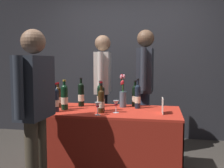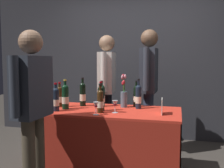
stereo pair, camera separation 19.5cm
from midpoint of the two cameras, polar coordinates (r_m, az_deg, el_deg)
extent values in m
cube|color=#2D2D33|center=(4.52, 2.62, 5.46)|extent=(5.31, 0.12, 2.70)
cube|color=red|center=(2.96, -1.89, -6.04)|extent=(1.55, 0.79, 0.02)
cube|color=#A32519|center=(2.70, -3.72, -15.56)|extent=(1.55, 0.01, 0.74)
cube|color=#A32519|center=(3.42, -0.43, -11.06)|extent=(1.55, 0.01, 0.74)
cube|color=#A32519|center=(3.31, -15.25, -11.84)|extent=(0.01, 0.79, 0.74)
cube|color=#A32519|center=(3.00, 13.02, -13.59)|extent=(0.01, 0.79, 0.74)
cylinder|color=black|center=(3.22, -8.60, -2.67)|extent=(0.07, 0.07, 0.26)
sphere|color=black|center=(3.20, -8.63, -0.40)|extent=(0.07, 0.07, 0.07)
cylinder|color=black|center=(3.20, -8.64, 0.34)|extent=(0.03, 0.03, 0.08)
cylinder|color=black|center=(3.19, -8.66, 1.25)|extent=(0.03, 0.03, 0.02)
cylinder|color=beige|center=(3.22, -8.60, -3.03)|extent=(0.08, 0.08, 0.08)
cylinder|color=#38230F|center=(3.18, -13.60, -3.17)|extent=(0.07, 0.07, 0.22)
sphere|color=#38230F|center=(3.17, -13.64, -1.20)|extent=(0.06, 0.06, 0.06)
cylinder|color=#38230F|center=(3.16, -13.65, -0.59)|extent=(0.03, 0.03, 0.07)
cylinder|color=maroon|center=(3.16, -13.67, 0.19)|extent=(0.03, 0.03, 0.02)
cylinder|color=beige|center=(3.18, -13.59, -3.48)|extent=(0.07, 0.07, 0.07)
cylinder|color=black|center=(3.17, -4.35, -2.97)|extent=(0.08, 0.08, 0.23)
sphere|color=black|center=(3.16, -4.37, -0.91)|extent=(0.08, 0.08, 0.08)
cylinder|color=black|center=(3.16, -4.37, -0.25)|extent=(0.03, 0.03, 0.07)
cylinder|color=black|center=(3.15, -4.38, 0.58)|extent=(0.04, 0.04, 0.02)
cylinder|color=beige|center=(3.18, -4.35, -3.30)|extent=(0.08, 0.08, 0.07)
cylinder|color=#38230F|center=(2.79, -4.42, -4.23)|extent=(0.07, 0.07, 0.22)
sphere|color=#38230F|center=(2.77, -4.43, -2.01)|extent=(0.07, 0.07, 0.07)
cylinder|color=#38230F|center=(2.77, -4.44, -1.17)|extent=(0.03, 0.03, 0.08)
cylinder|color=black|center=(2.76, -4.44, -0.14)|extent=(0.03, 0.03, 0.02)
cylinder|color=beige|center=(2.79, -4.41, -4.58)|extent=(0.07, 0.07, 0.07)
cylinder|color=black|center=(2.89, -4.34, -3.64)|extent=(0.08, 0.08, 0.24)
sphere|color=black|center=(2.87, -4.35, -1.25)|extent=(0.08, 0.08, 0.08)
cylinder|color=black|center=(2.87, -4.36, -0.53)|extent=(0.03, 0.03, 0.07)
cylinder|color=maroon|center=(2.86, -4.36, 0.38)|extent=(0.03, 0.03, 0.02)
cylinder|color=beige|center=(2.89, -4.33, -4.02)|extent=(0.08, 0.08, 0.08)
cylinder|color=#192333|center=(2.93, -14.31, -3.81)|extent=(0.07, 0.07, 0.23)
sphere|color=#192333|center=(2.91, -14.36, -1.59)|extent=(0.07, 0.07, 0.07)
cylinder|color=#192333|center=(2.91, -14.38, -0.88)|extent=(0.03, 0.03, 0.07)
cylinder|color=maroon|center=(2.90, -14.40, 0.02)|extent=(0.03, 0.03, 0.02)
cylinder|color=beige|center=(2.93, -14.30, -4.17)|extent=(0.07, 0.07, 0.07)
cylinder|color=black|center=(3.03, -12.33, -3.26)|extent=(0.08, 0.08, 0.25)
sphere|color=black|center=(3.01, -12.37, -0.90)|extent=(0.08, 0.08, 0.08)
cylinder|color=black|center=(3.01, -12.39, -0.15)|extent=(0.03, 0.03, 0.08)
cylinder|color=#B7932D|center=(3.01, -12.40, 0.77)|extent=(0.03, 0.03, 0.02)
cylinder|color=beige|center=(3.03, -12.32, -3.64)|extent=(0.08, 0.08, 0.08)
cylinder|color=black|center=(3.18, 3.40, -2.97)|extent=(0.08, 0.08, 0.23)
sphere|color=black|center=(3.16, 3.41, -0.94)|extent=(0.07, 0.07, 0.07)
cylinder|color=black|center=(3.16, 3.41, -0.23)|extent=(0.03, 0.03, 0.08)
cylinder|color=black|center=(3.16, 3.42, 0.64)|extent=(0.04, 0.04, 0.02)
cylinder|color=beige|center=(3.18, 3.40, -3.30)|extent=(0.08, 0.08, 0.07)
cylinder|color=#192333|center=(3.05, 3.91, -3.13)|extent=(0.07, 0.07, 0.25)
sphere|color=#192333|center=(3.04, 3.92, -0.83)|extent=(0.07, 0.07, 0.07)
cylinder|color=#192333|center=(3.03, 3.93, 0.01)|extent=(0.03, 0.03, 0.09)
cylinder|color=black|center=(3.03, 3.93, 1.02)|extent=(0.03, 0.03, 0.02)
cylinder|color=beige|center=(3.06, 3.90, -3.50)|extent=(0.07, 0.07, 0.08)
cylinder|color=silver|center=(2.81, -1.10, -6.37)|extent=(0.06, 0.06, 0.00)
cylinder|color=silver|center=(2.80, -1.10, -5.63)|extent=(0.01, 0.01, 0.07)
cone|color=silver|center=(2.79, -1.11, -4.30)|extent=(0.06, 0.06, 0.06)
cylinder|color=#590C19|center=(2.79, -1.11, -4.65)|extent=(0.03, 0.03, 0.02)
cylinder|color=silver|center=(2.70, -5.28, -6.85)|extent=(0.06, 0.06, 0.00)
cylinder|color=silver|center=(2.69, -5.29, -6.04)|extent=(0.01, 0.01, 0.08)
cone|color=silver|center=(2.68, -5.30, -4.64)|extent=(0.06, 0.06, 0.06)
cylinder|color=#590C19|center=(2.68, -5.30, -4.98)|extent=(0.03, 0.03, 0.01)
cylinder|color=slate|center=(3.13, 0.66, -3.45)|extent=(0.08, 0.08, 0.19)
cylinder|color=#38722D|center=(3.13, 0.61, -0.93)|extent=(0.04, 0.03, 0.27)
ellipsoid|color=pink|center=(3.11, 0.27, 1.55)|extent=(0.03, 0.03, 0.05)
cylinder|color=#38722D|center=(3.11, 0.55, -1.52)|extent=(0.01, 0.02, 0.21)
ellipsoid|color=red|center=(3.09, 0.60, 0.41)|extent=(0.03, 0.03, 0.05)
cylinder|color=#38722D|center=(3.13, 0.65, -1.59)|extent=(0.03, 0.02, 0.20)
ellipsoid|color=red|center=(3.12, 0.42, 0.23)|extent=(0.03, 0.03, 0.05)
cylinder|color=#38722D|center=(3.11, 0.65, -0.87)|extent=(0.04, 0.04, 0.28)
ellipsoid|color=red|center=(3.12, 0.42, 1.74)|extent=(0.03, 0.03, 0.05)
cylinder|color=#38722D|center=(3.12, 0.78, -0.88)|extent=(0.02, 0.03, 0.28)
ellipsoid|color=pink|center=(3.12, 0.89, 1.69)|extent=(0.03, 0.03, 0.05)
cube|color=silver|center=(2.79, 9.22, -4.82)|extent=(0.02, 0.17, 0.17)
cylinder|color=black|center=(4.00, -3.28, -7.85)|extent=(0.12, 0.12, 0.85)
cylinder|color=black|center=(3.84, -3.64, -8.42)|extent=(0.12, 0.12, 0.85)
cube|color=beige|center=(3.82, -3.52, 2.53)|extent=(0.25, 0.45, 0.60)
sphere|color=#8C664C|center=(3.82, -3.55, 9.05)|extent=(0.23, 0.23, 0.23)
cylinder|color=beige|center=(4.08, -2.98, 3.03)|extent=(0.08, 0.08, 0.55)
cylinder|color=beige|center=(3.56, -4.14, 2.72)|extent=(0.08, 0.08, 0.55)
cylinder|color=#2D3347|center=(3.85, 5.93, -8.17)|extent=(0.12, 0.12, 0.88)
cylinder|color=#2D3347|center=(3.70, 5.63, -8.73)|extent=(0.12, 0.12, 0.88)
cube|color=#2D333D|center=(3.67, 5.89, 3.03)|extent=(0.22, 0.41, 0.62)
sphere|color=brown|center=(3.68, 5.96, 10.05)|extent=(0.24, 0.24, 0.24)
cylinder|color=#2D333D|center=(3.92, 6.33, 3.52)|extent=(0.08, 0.08, 0.57)
cylinder|color=#2D333D|center=(3.42, 5.40, 3.30)|extent=(0.08, 0.08, 0.57)
cylinder|color=#4C4233|center=(2.55, -19.55, -16.37)|extent=(0.12, 0.12, 0.80)
cylinder|color=#4C4233|center=(2.68, -17.66, -15.28)|extent=(0.12, 0.12, 0.80)
cube|color=#2D333D|center=(2.46, -19.03, -0.70)|extent=(0.23, 0.41, 0.57)
sphere|color=#8C664C|center=(2.45, -19.32, 8.90)|extent=(0.22, 0.22, 0.22)
cylinder|color=#2D333D|center=(2.25, -22.40, -0.73)|extent=(0.08, 0.08, 0.52)
cylinder|color=#2D333D|center=(2.67, -16.23, 0.31)|extent=(0.08, 0.08, 0.52)
camera|label=1|loc=(0.10, -91.91, -0.17)|focal=41.16mm
camera|label=2|loc=(0.10, 88.09, 0.17)|focal=41.16mm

